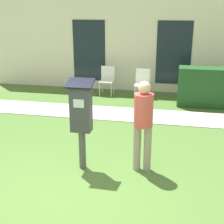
{
  "coord_description": "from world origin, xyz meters",
  "views": [
    {
      "loc": [
        1.5,
        -3.96,
        2.7
      ],
      "look_at": [
        0.51,
        0.82,
        1.05
      ],
      "focal_mm": 50.0,
      "sensor_mm": 36.0,
      "label": 1
    }
  ],
  "objects_px": {
    "person_standing": "(143,120)",
    "outdoor_chair_middle": "(142,82)",
    "outdoor_chair_left": "(107,78)",
    "parking_meter": "(81,113)"
  },
  "relations": [
    {
      "from": "outdoor_chair_left",
      "to": "outdoor_chair_middle",
      "type": "relative_size",
      "value": 1.0
    },
    {
      "from": "person_standing",
      "to": "outdoor_chair_left",
      "type": "relative_size",
      "value": 1.76
    },
    {
      "from": "parking_meter",
      "to": "outdoor_chair_left",
      "type": "relative_size",
      "value": 1.77
    },
    {
      "from": "person_standing",
      "to": "outdoor_chair_left",
      "type": "xyz_separation_m",
      "value": [
        -1.67,
        4.76,
        -0.4
      ]
    },
    {
      "from": "outdoor_chair_middle",
      "to": "parking_meter",
      "type": "bearing_deg",
      "value": -73.96
    },
    {
      "from": "parking_meter",
      "to": "outdoor_chair_left",
      "type": "distance_m",
      "value": 4.97
    },
    {
      "from": "person_standing",
      "to": "outdoor_chair_middle",
      "type": "height_order",
      "value": "person_standing"
    },
    {
      "from": "outdoor_chair_middle",
      "to": "person_standing",
      "type": "bearing_deg",
      "value": -61.07
    },
    {
      "from": "parking_meter",
      "to": "person_standing",
      "type": "height_order",
      "value": "parking_meter"
    },
    {
      "from": "outdoor_chair_left",
      "to": "outdoor_chair_middle",
      "type": "distance_m",
      "value": 1.2
    }
  ]
}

